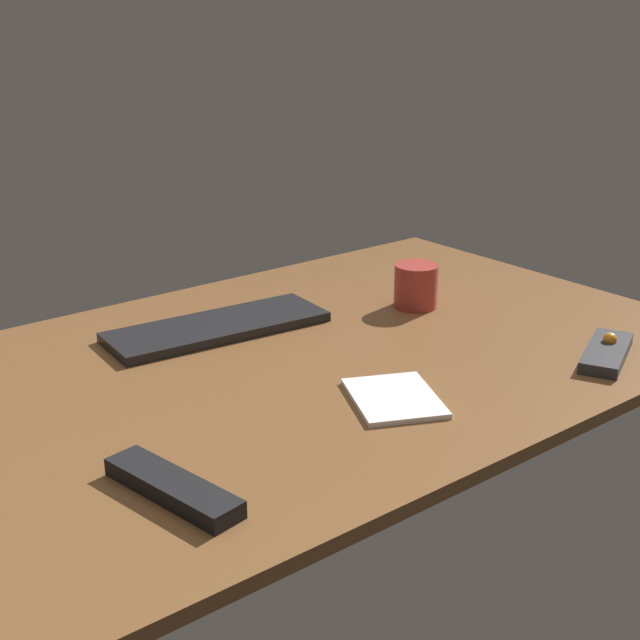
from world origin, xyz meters
The scene contains 6 objects.
desk centered at (0.00, 0.00, 1.00)cm, with size 140.00×84.00×2.00cm, color brown.
keyboard centered at (-1.01, 18.03, 2.83)cm, with size 38.26×13.01×1.66cm, color black.
media_remote centered at (40.91, -30.81, 3.03)cm, with size 17.80×12.57×3.41cm.
tv_remote centered at (-33.73, -23.91, 3.11)cm, with size 19.57×4.82×2.23cm, color black.
coffee_mug centered at (34.73, 6.09, 6.03)cm, with size 8.05×8.05×8.07cm, color #B23833.
notepad centered at (3.71, -21.21, 2.40)cm, with size 14.97×11.81×0.79cm, color white.
Camera 1 is at (-75.66, -103.36, 56.10)cm, focal length 49.41 mm.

